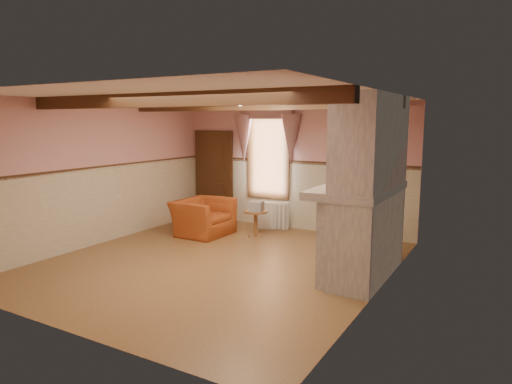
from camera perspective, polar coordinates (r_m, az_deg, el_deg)
The scene contains 26 objects.
floor at distance 7.95m, azimuth -4.90°, elevation -8.79°, with size 5.50×6.00×0.01m, color brown.
ceiling at distance 7.58m, azimuth -5.19°, elevation 11.81°, with size 5.50×6.00×0.01m, color silver.
wall_back at distance 10.23m, azimuth 4.60°, elevation 3.21°, with size 5.50×0.02×2.80m, color #C4878A.
wall_front at distance 5.48m, azimuth -23.24°, elevation -2.46°, with size 5.50×0.02×2.80m, color #C4878A.
wall_left at distance 9.47m, azimuth -18.85°, elevation 2.30°, with size 0.02×6.00×2.80m, color #C4878A.
wall_right at distance 6.49m, azimuth 15.33°, elevation -0.39°, with size 0.02×6.00×2.80m, color #C4878A.
wainscot at distance 7.75m, azimuth -4.98°, elevation -3.50°, with size 5.50×6.00×1.50m, color beige, non-canonical shape.
chair_rail at distance 7.63m, azimuth -5.05°, elevation 2.01°, with size 5.50×6.00×0.08m, color black, non-canonical shape.
firebox at distance 7.46m, azimuth 10.59°, elevation -6.49°, with size 0.20×0.95×0.90m, color black.
armchair at distance 9.80m, azimuth -6.62°, elevation -3.14°, with size 1.16×1.01×0.75m, color #994219.
side_table at distance 9.60m, azimuth -0.04°, elevation -3.95°, with size 0.50×0.50×0.55m, color brown.
book_stack at distance 9.51m, azimuth 0.07°, elevation -1.76°, with size 0.26×0.32×0.20m, color #B7AD8C.
radiator at distance 10.28m, azimuth 2.14°, elevation -2.95°, with size 0.70×0.18×0.60m, color silver.
bowl at distance 7.35m, azimuth 13.06°, elevation 1.26°, with size 0.35×0.35×0.09m, color brown.
mantel_clock at distance 7.84m, azimuth 14.19°, elevation 2.11°, with size 0.14×0.24×0.20m, color black.
oil_lamp at distance 7.43m, azimuth 13.31°, elevation 2.09°, with size 0.11×0.11×0.28m, color gold.
candle_red at distance 6.47m, azimuth 10.69°, elevation 0.65°, with size 0.06×0.06×0.16m, color maroon.
jar_yellow at distance 6.65m, azimuth 11.23°, elevation 0.68°, with size 0.06×0.06×0.12m, color gold.
fireplace at distance 7.14m, azimuth 14.03°, elevation 0.50°, with size 0.85×2.00×2.80m, color gray.
mantel at distance 7.20m, azimuth 12.64°, elevation 0.29°, with size 1.05×2.05×0.12m, color gray.
overmantel_mirror at distance 7.19m, azimuth 11.39°, elevation 5.21°, with size 0.06×1.44×1.04m, color silver.
door at distance 11.27m, azimuth -5.26°, elevation 1.93°, with size 1.10×0.10×2.10m, color black.
window at distance 10.45m, azimuth 1.56°, elevation 4.73°, with size 1.06×0.08×2.02m, color white.
window_drapes at distance 10.34m, azimuth 1.34°, elevation 8.01°, with size 1.30×0.14×1.40m, color gray.
ceiling_beam_front at distance 6.63m, azimuth -11.24°, elevation 11.23°, with size 5.50×0.18×0.20m, color black.
ceiling_beam_back at distance 8.59m, azimuth -0.51°, elevation 10.83°, with size 5.50×0.18×0.20m, color black.
Camera 1 is at (4.33, -6.21, 2.41)m, focal length 32.00 mm.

